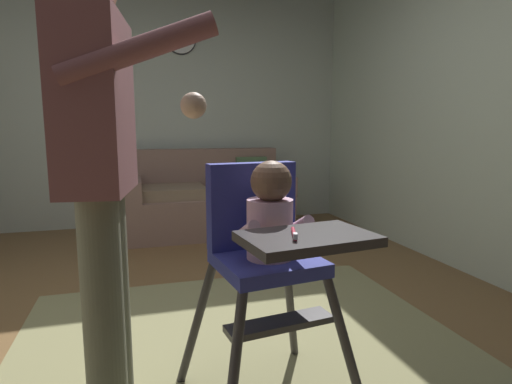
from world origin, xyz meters
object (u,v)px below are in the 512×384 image
object	(u,v)px
adult_standing	(101,174)
high_chair	(267,238)
wall_clock	(181,39)
couch	(206,200)

from	to	relation	value
adult_standing	high_chair	bearing A→B (deg)	-0.09
adult_standing	wall_clock	bearing A→B (deg)	86.88
high_chair	couch	bearing A→B (deg)	168.00
couch	adult_standing	xyz separation A→B (m)	(-0.81, -2.77, 0.59)
couch	wall_clock	world-z (taller)	wall_clock
adult_standing	wall_clock	world-z (taller)	wall_clock
high_chair	wall_clock	distance (m)	3.60
high_chair	wall_clock	size ratio (longest dim) A/B	2.88
couch	high_chair	distance (m)	2.88
couch	high_chair	world-z (taller)	high_chair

